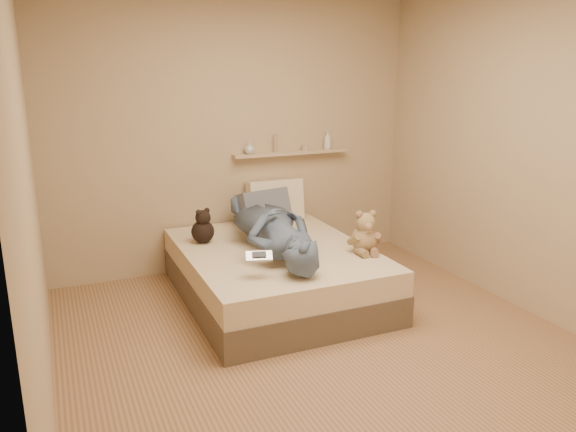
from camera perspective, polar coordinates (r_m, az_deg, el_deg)
name	(u,v)px	position (r m, az deg, el deg)	size (l,w,h in m)	color
room	(327,166)	(3.71, 4.01, 5.08)	(3.80, 3.80, 3.80)	#99734F
bed	(275,273)	(4.81, -1.33, -5.84)	(1.50, 1.90, 0.45)	brown
game_console	(259,256)	(4.04, -2.96, -4.08)	(0.20, 0.13, 0.07)	#AFB0B6
teddy_bear	(365,235)	(4.63, 7.83, -1.95)	(0.29, 0.29, 0.36)	#A08658
dark_plush	(203,228)	(4.90, -8.65, -1.22)	(0.20, 0.20, 0.31)	black
pillow_cream	(275,200)	(5.55, -1.31, 1.59)	(0.55, 0.16, 0.40)	beige
pillow_grey	(265,208)	(5.37, -2.34, 0.80)	(0.50, 0.14, 0.34)	slate
person	(273,228)	(4.64, -1.55, -1.24)	(0.58, 1.59, 0.38)	#45536D
wall_shelf	(291,153)	(5.61, 0.33, 6.43)	(1.20, 0.12, 0.03)	tan
shelf_bottles	(286,144)	(5.58, -0.22, 7.29)	(0.95, 0.14, 0.19)	silver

